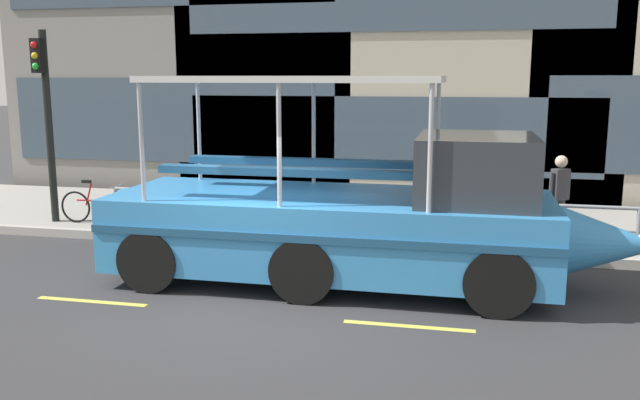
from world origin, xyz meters
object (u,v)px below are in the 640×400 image
leaned_bicycle (97,207)px  duck_tour_boat (360,218)px  traffic_light_pole (46,108)px  pedestrian_near_bow (559,190)px

leaned_bicycle → duck_tour_boat: bearing=-21.3°
traffic_light_pole → pedestrian_near_bow: traffic_light_pole is taller
leaned_bicycle → duck_tour_boat: size_ratio=0.20×
duck_tour_boat → traffic_light_pole: bearing=161.8°
traffic_light_pole → pedestrian_near_bow: size_ratio=2.44×
traffic_light_pole → duck_tour_boat: size_ratio=0.47×
duck_tour_boat → pedestrian_near_bow: bearing=38.8°
leaned_bicycle → duck_tour_boat: 6.69m
pedestrian_near_bow → traffic_light_pole: bearing=-178.0°
duck_tour_boat → pedestrian_near_bow: 4.42m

